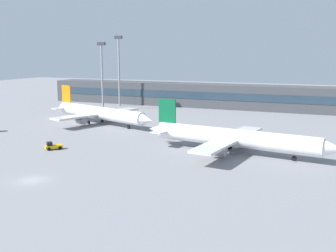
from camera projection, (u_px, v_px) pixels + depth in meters
ground_plane at (141, 136)px, 102.31m from camera, size 400.00×400.00×0.00m
terminal_building at (210, 95)px, 156.97m from camera, size 137.63×12.13×9.00m
airplane_near at (235, 138)px, 83.49m from camera, size 42.62×29.93×10.54m
airplane_mid at (100, 113)px, 118.86m from camera, size 41.57×29.67×10.59m
baggage_tug_yellow at (53, 146)px, 87.16m from camera, size 3.51×3.69×1.75m
floodlight_tower_west at (102, 71)px, 148.20m from camera, size 3.20×0.80×24.82m
floodlight_tower_east at (119, 66)px, 157.69m from camera, size 3.20×0.80×27.54m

